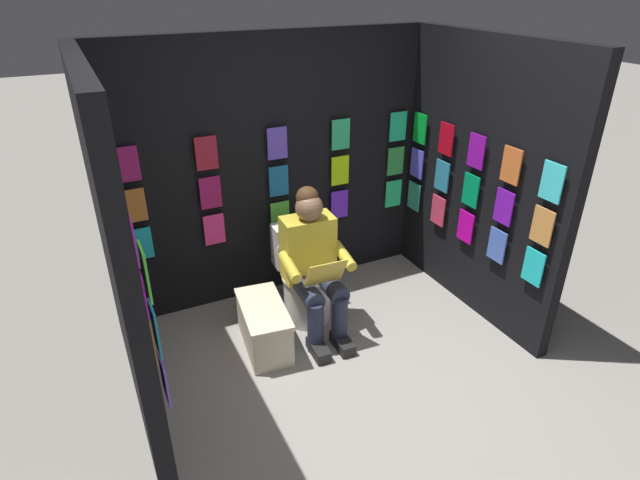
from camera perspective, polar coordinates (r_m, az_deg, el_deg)
ground_plane at (r=3.60m, az=7.38°, el=-18.93°), size 30.00×30.00×0.00m
display_wall_back at (r=4.40m, az=-5.03°, el=7.64°), size 2.77×0.14×2.22m
display_wall_left at (r=4.34m, az=17.23°, el=6.22°), size 0.14×1.81×2.22m
display_wall_right at (r=3.27m, az=-21.56°, el=-1.60°), size 0.14×1.81×2.22m
toilet at (r=4.29m, az=-1.78°, el=-4.44°), size 0.41×0.56×0.77m
person_reading at (r=3.96m, az=-0.63°, el=-2.67°), size 0.54×0.70×1.19m
comic_longbox_near at (r=4.02m, az=-6.18°, el=-9.48°), size 0.39×0.67×0.37m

